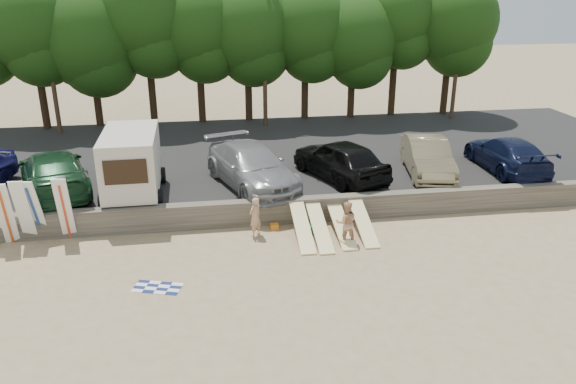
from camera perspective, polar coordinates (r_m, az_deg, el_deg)
name	(u,v)px	position (r m, az deg, el deg)	size (l,w,h in m)	color
ground	(262,259)	(19.66, -2.62, -6.82)	(120.00, 120.00, 0.00)	tan
seawall	(254,212)	(22.14, -3.51, -2.08)	(44.00, 0.50, 1.00)	#6B6356
parking_lot	(240,159)	(29.22, -4.93, 3.37)	(44.00, 14.50, 0.70)	#282828
treeline	(209,25)	(34.92, -8.02, 16.44)	(34.10, 6.26, 9.45)	#382616
utility_poles	(264,46)	(33.72, -2.41, 14.63)	(25.80, 0.26, 9.00)	#473321
box_trailer	(131,161)	(23.64, -15.63, 3.08)	(2.46, 4.27, 2.68)	beige
car_1	(53,172)	(25.29, -22.73, 1.88)	(2.48, 6.10, 1.77)	#143920
car_2	(252,166)	(24.12, -3.72, 2.61)	(2.45, 6.01, 1.75)	gray
car_3	(340,159)	(25.06, 5.31, 3.33)	(2.12, 5.27, 1.80)	black
car_4	(428,157)	(26.30, 13.99, 3.48)	(1.74, 5.00, 1.65)	#7C704F
car_5	(507,154)	(28.02, 21.33, 3.62)	(2.19, 5.40, 1.57)	black
surfboard_upright_4	(6,214)	(22.42, -26.74, -2.02)	(0.50, 0.06, 2.60)	white
surfboard_upright_5	(24,212)	(22.34, -25.26, -1.81)	(0.50, 0.06, 2.60)	white
surfboard_upright_6	(35,211)	(22.32, -24.32, -1.73)	(0.50, 0.06, 2.60)	white
surfboard_upright_7	(65,209)	(21.96, -21.76, -1.65)	(0.50, 0.06, 2.60)	white
surfboard_low_0	(302,226)	(20.94, 1.43, -3.48)	(0.56, 3.00, 0.07)	#FFEBA0
surfboard_low_1	(319,227)	(21.02, 3.22, -3.57)	(0.56, 3.00, 0.07)	#FFEBA0
surfboard_low_2	(341,225)	(21.37, 5.41, -3.31)	(0.56, 3.00, 0.07)	#FFEBA0
surfboard_low_3	(363,221)	(21.57, 7.59, -2.93)	(0.56, 3.00, 0.07)	#FFEBA0
beachgoer_a	(255,217)	(21.03, -3.37, -2.56)	(0.57, 0.37, 1.55)	tan
beachgoer_b	(346,223)	(20.55, 5.93, -3.11)	(0.79, 0.62, 1.63)	tan
cooler	(312,229)	(21.48, 2.48, -3.81)	(0.38, 0.30, 0.32)	green
gear_bag	(274,226)	(21.83, -1.40, -3.52)	(0.30, 0.25, 0.22)	orange
beach_towel	(157,287)	(18.43, -13.12, -9.42)	(1.50, 1.50, 0.00)	white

